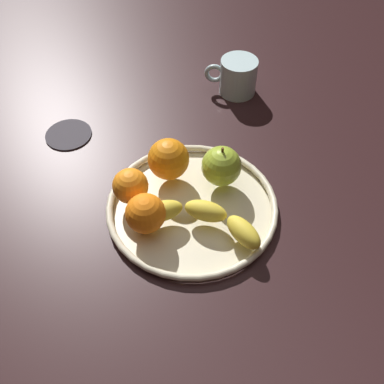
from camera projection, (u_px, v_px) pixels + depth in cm
name	position (u px, v px, depth cm)	size (l,w,h in cm)	color
ground_plane	(192.00, 216.00, 82.45)	(166.27, 166.27, 4.00)	black
fruit_bowl	(192.00, 206.00, 80.24)	(30.26, 30.26, 1.80)	beige
banana	(200.00, 218.00, 75.26)	(22.10, 9.93, 3.51)	gold
apple	(221.00, 166.00, 80.43)	(7.20, 7.20, 8.00)	#96B130
orange_front_right	(168.00, 159.00, 81.33)	(7.52, 7.52, 7.52)	orange
orange_back_right	(145.00, 213.00, 73.85)	(6.70, 6.70, 6.70)	orange
orange_back_left	(131.00, 185.00, 78.15)	(6.25, 6.25, 6.25)	orange
ambient_mug	(237.00, 76.00, 100.14)	(11.57, 8.12, 7.96)	silver
ambient_coaster	(68.00, 134.00, 93.40)	(9.47, 9.47, 0.60)	#302C33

